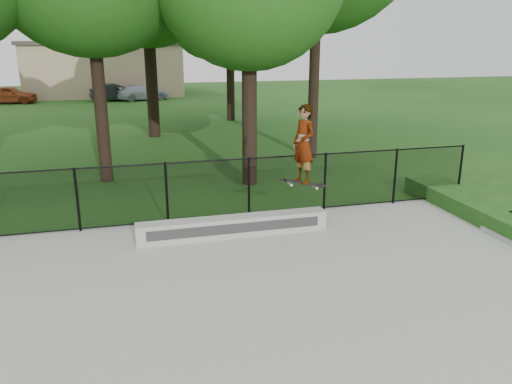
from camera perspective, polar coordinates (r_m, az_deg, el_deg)
The scene contains 9 objects.
ground at distance 6.98m, azimuth -5.19°, elevation -20.51°, with size 100.00×100.00×0.00m, color #184A14.
concrete_slab at distance 6.97m, azimuth -5.19°, elevation -20.31°, with size 14.00×12.00×0.06m, color #ACACA6.
grind_ledge at distance 11.15m, azimuth -2.58°, elevation -3.94°, with size 4.27×0.40×0.45m, color #B0B1AB.
car_a at distance 40.33m, azimuth -26.38°, elevation 9.94°, with size 1.48×3.66×1.26m, color #923E1A.
car_b at distance 39.49m, azimuth -15.71°, elevation 10.91°, with size 1.31×3.41×1.24m, color black.
car_c at distance 39.33m, azimuth -12.82°, elevation 11.02°, with size 1.58×3.58×1.13m, color #ABB5C2.
skater_airborne at distance 10.90m, azimuth 5.47°, elevation 5.32°, with size 0.82×0.72×1.89m.
chainlink_fence at distance 11.93m, azimuth -10.17°, elevation -0.13°, with size 16.06×0.06×1.50m.
distant_building at distance 43.56m, azimuth -16.85°, elevation 13.36°, with size 12.40×6.40×4.30m.
Camera 1 is at (-0.85, -5.50, 4.22)m, focal length 35.00 mm.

